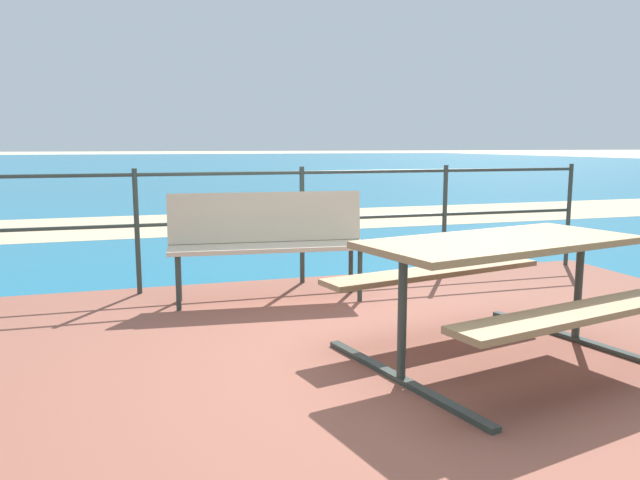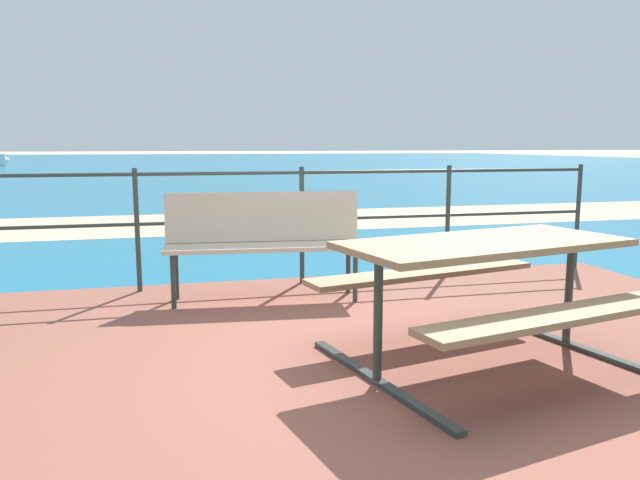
% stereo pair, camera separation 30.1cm
% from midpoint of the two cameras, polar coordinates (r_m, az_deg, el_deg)
% --- Properties ---
extents(ground_plane, '(240.00, 240.00, 0.00)m').
position_cam_midpoint_polar(ground_plane, '(3.66, 6.01, -12.83)').
color(ground_plane, beige).
extents(patio_paving, '(6.40, 5.20, 0.06)m').
position_cam_midpoint_polar(patio_paving, '(3.65, 6.02, -12.39)').
color(patio_paving, brown).
rests_on(patio_paving, ground).
extents(sea_water, '(90.00, 90.00, 0.01)m').
position_cam_midpoint_polar(sea_water, '(43.17, -15.17, 6.78)').
color(sea_water, '#196B8E').
rests_on(sea_water, ground).
extents(beach_strip, '(54.04, 3.88, 0.01)m').
position_cam_midpoint_polar(beach_strip, '(10.84, -9.62, 1.61)').
color(beach_strip, tan).
rests_on(beach_strip, ground).
extents(picnic_table, '(1.96, 1.76, 0.74)m').
position_cam_midpoint_polar(picnic_table, '(3.76, 14.17, -2.51)').
color(picnic_table, '#8C704C').
rests_on(picnic_table, patio_paving).
extents(park_bench, '(1.66, 0.56, 0.89)m').
position_cam_midpoint_polar(park_bench, '(5.14, -6.54, 0.47)').
color(park_bench, '#BCAD93').
rests_on(park_bench, patio_paving).
extents(railing_fence, '(5.94, 0.04, 1.09)m').
position_cam_midpoint_polar(railing_fence, '(5.71, -3.19, 2.81)').
color(railing_fence, '#2D3833').
rests_on(railing_fence, patio_paving).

